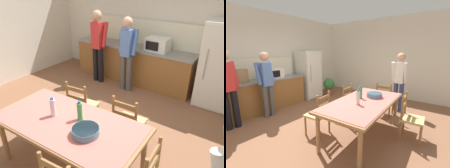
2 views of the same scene
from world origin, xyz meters
The scene contains 15 objects.
ground_plane centered at (0.00, 0.00, 0.00)m, with size 8.32×8.32×0.00m, color brown.
wall_back centered at (0.00, 2.66, 1.45)m, with size 6.52×0.12×2.90m, color silver.
kitchen_counter centered at (-0.71, 2.23, 0.46)m, with size 3.08×0.66×0.91m.
counter_splashback centered at (-0.71, 2.54, 1.21)m, with size 3.04×0.03×0.60m, color #EFE8CB.
refrigerator centered at (1.29, 2.19, 0.85)m, with size 0.72×0.73×1.71m.
microwave centered at (-0.07, 2.21, 1.06)m, with size 0.50×0.39×0.30m.
paper_bag centered at (-0.92, 2.20, 1.09)m, with size 0.24×0.16×0.36m, color tan.
dining_table centered at (0.09, -0.76, 0.69)m, with size 2.03×1.07×0.76m.
bottle_near_centre centered at (-0.15, -0.77, 0.89)m, with size 0.07×0.07×0.27m.
bottle_off_centre centered at (0.19, -0.63, 0.89)m, with size 0.07×0.07×0.27m.
serving_bowl centered at (0.45, -0.82, 0.81)m, with size 0.32×0.32×0.09m.
chair_side_far_right centered at (0.50, 0.04, 0.44)m, with size 0.44×0.42×0.91m.
chair_side_far_left centered at (-0.39, 0.00, 0.44)m, with size 0.46×0.44×0.91m.
person_at_sink centered at (-1.40, 1.71, 0.98)m, with size 0.44×0.30×1.75m.
person_at_counter centered at (-0.56, 1.69, 0.95)m, with size 0.42×0.29×1.68m.
Camera 1 is at (1.86, -2.29, 2.39)m, focal length 35.00 mm.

